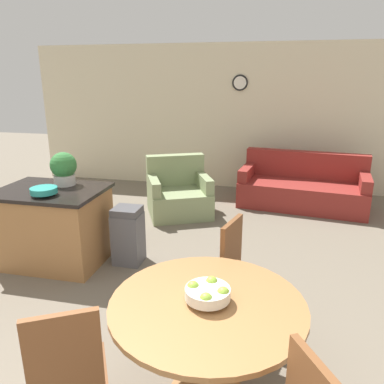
{
  "coord_description": "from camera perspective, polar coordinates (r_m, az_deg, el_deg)",
  "views": [
    {
      "loc": [
        0.8,
        -0.83,
        2.1
      ],
      "look_at": [
        -0.01,
        2.78,
        0.96
      ],
      "focal_mm": 35.0,
      "sensor_mm": 36.0,
      "label": 1
    }
  ],
  "objects": [
    {
      "name": "wall_back",
      "position": [
        7.28,
        6.43,
        11.14
      ],
      "size": [
        8.0,
        0.09,
        2.7
      ],
      "color": "beige",
      "rests_on": "ground_plane"
    },
    {
      "name": "dining_table",
      "position": [
        2.52,
        2.33,
        -19.67
      ],
      "size": [
        1.23,
        1.23,
        0.76
      ],
      "color": "#9E6B3D",
      "rests_on": "ground_plane"
    },
    {
      "name": "dining_chair_near_left",
      "position": [
        2.42,
        -18.34,
        -24.6
      ],
      "size": [
        0.57,
        0.57,
        0.97
      ],
      "rotation": [
        0.0,
        0.0,
        6.8
      ],
      "color": "brown",
      "rests_on": "ground_plane"
    },
    {
      "name": "dining_chair_far_side",
      "position": [
        3.24,
        7.73,
        -12.11
      ],
      "size": [
        0.52,
        0.52,
        0.97
      ],
      "rotation": [
        0.0,
        0.0,
        4.44
      ],
      "color": "brown",
      "rests_on": "ground_plane"
    },
    {
      "name": "fruit_bowl",
      "position": [
        2.39,
        2.43,
        -15.08
      ],
      "size": [
        0.28,
        0.28,
        0.12
      ],
      "color": "silver",
      "rests_on": "dining_table"
    },
    {
      "name": "kitchen_island",
      "position": [
        4.64,
        -20.27,
        -4.84
      ],
      "size": [
        1.18,
        0.88,
        0.89
      ],
      "color": "#9E6B3D",
      "rests_on": "ground_plane"
    },
    {
      "name": "teal_bowl",
      "position": [
        4.27,
        -21.65,
        0.2
      ],
      "size": [
        0.28,
        0.28,
        0.09
      ],
      "color": "teal",
      "rests_on": "kitchen_island"
    },
    {
      "name": "potted_plant",
      "position": [
        4.58,
        -18.97,
        3.46
      ],
      "size": [
        0.3,
        0.3,
        0.39
      ],
      "color": "beige",
      "rests_on": "kitchen_island"
    },
    {
      "name": "trash_bin",
      "position": [
        4.43,
        -9.7,
        -6.55
      ],
      "size": [
        0.32,
        0.3,
        0.68
      ],
      "color": "#56565B",
      "rests_on": "ground_plane"
    },
    {
      "name": "couch",
      "position": [
        6.56,
        16.47,
        0.48
      ],
      "size": [
        2.13,
        1.17,
        0.88
      ],
      "rotation": [
        0.0,
        0.0,
        -0.13
      ],
      "color": "maroon",
      "rests_on": "ground_plane"
    },
    {
      "name": "armchair",
      "position": [
        5.93,
        -2.07,
        -0.51
      ],
      "size": [
        1.2,
        1.17,
        0.9
      ],
      "rotation": [
        0.0,
        0.0,
        0.44
      ],
      "color": "gray",
      "rests_on": "ground_plane"
    }
  ]
}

